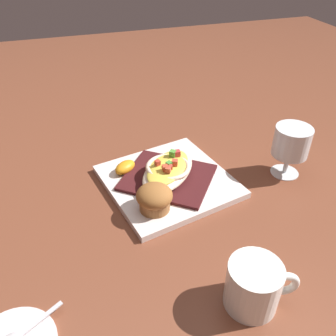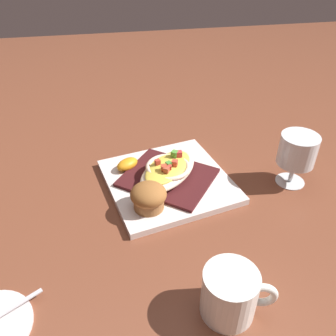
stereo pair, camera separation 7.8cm
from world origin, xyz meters
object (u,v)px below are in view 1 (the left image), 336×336
(orange_garnish, at_px, (125,168))
(coffee_mug, at_px, (253,288))
(muffin, at_px, (154,198))
(square_plate, at_px, (168,181))
(stemmed_glass, at_px, (291,144))
(gratin_dish, at_px, (168,169))

(orange_garnish, height_order, coffee_mug, coffee_mug)
(muffin, xyz_separation_m, orange_garnish, (0.03, -0.14, -0.02))
(square_plate, relative_size, coffee_mug, 2.32)
(square_plate, bearing_deg, orange_garnish, -32.94)
(stemmed_glass, bearing_deg, coffee_mug, 49.30)
(square_plate, xyz_separation_m, coffee_mug, (-0.03, 0.33, 0.03))
(square_plate, relative_size, stemmed_glass, 2.16)
(square_plate, bearing_deg, stemmed_glass, 171.11)
(gratin_dish, relative_size, coffee_mug, 1.70)
(coffee_mug, bearing_deg, gratin_dish, -84.19)
(coffee_mug, bearing_deg, muffin, -69.71)
(square_plate, distance_m, stemmed_glass, 0.29)
(square_plate, xyz_separation_m, orange_garnish, (0.09, -0.06, 0.02))
(muffin, xyz_separation_m, stemmed_glass, (-0.34, -0.04, 0.04))
(orange_garnish, relative_size, stemmed_glass, 0.53)
(gratin_dish, xyz_separation_m, orange_garnish, (0.09, -0.06, -0.02))
(coffee_mug, bearing_deg, square_plate, -84.17)
(gratin_dish, xyz_separation_m, coffee_mug, (-0.03, 0.33, -0.00))
(coffee_mug, xyz_separation_m, stemmed_glass, (-0.25, -0.29, 0.04))
(orange_garnish, xyz_separation_m, stemmed_glass, (-0.37, 0.10, 0.06))
(square_plate, bearing_deg, coffee_mug, 95.83)
(gratin_dish, height_order, muffin, muffin)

